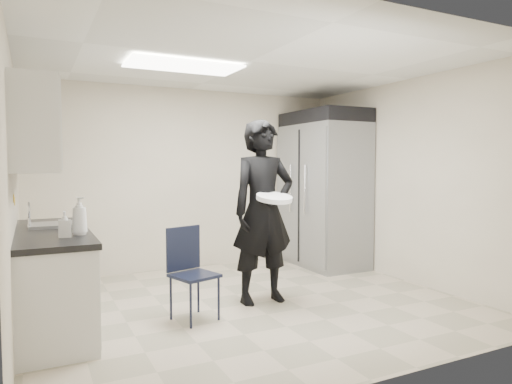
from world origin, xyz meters
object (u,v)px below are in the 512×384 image
lower_counter (53,281)px  folding_chair (195,276)px  man_tuxedo (263,211)px  commercial_fridge (323,195)px

lower_counter → folding_chair: (1.24, -0.42, 0.01)m
folding_chair → man_tuxedo: man_tuxedo is taller
lower_counter → man_tuxedo: man_tuxedo is taller
lower_counter → folding_chair: folding_chair is taller
lower_counter → man_tuxedo: bearing=-4.9°
lower_counter → folding_chair: bearing=-18.6°
lower_counter → folding_chair: 1.31m
folding_chair → commercial_fridge: bearing=13.2°
commercial_fridge → folding_chair: (-2.54, -1.49, -0.61)m
folding_chair → lower_counter: bearing=144.0°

